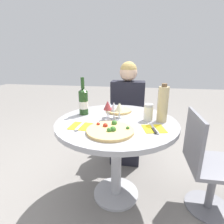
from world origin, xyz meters
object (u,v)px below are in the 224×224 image
(chair_empty_side, at_px, (207,166))
(chair_behind_diner, at_px, (127,122))
(dining_table, at_px, (116,135))
(pizza_large, at_px, (110,130))
(seated_diner, at_px, (127,116))
(wine_bottle, at_px, (83,101))
(tall_carafe, at_px, (163,104))

(chair_empty_side, bearing_deg, chair_behind_diner, -140.92)
(dining_table, height_order, pizza_large, pizza_large)
(seated_diner, distance_m, pizza_large, 0.95)
(pizza_large, height_order, wine_bottle, wine_bottle)
(wine_bottle, relative_size, tall_carafe, 1.09)
(dining_table, xyz_separation_m, chair_empty_side, (0.73, -0.02, -0.20))
(chair_behind_diner, bearing_deg, pizza_large, 87.57)
(seated_diner, bearing_deg, pizza_large, 87.22)
(dining_table, bearing_deg, seated_diner, 87.32)
(dining_table, height_order, wine_bottle, wine_bottle)
(dining_table, distance_m, seated_diner, 0.70)
(chair_behind_diner, distance_m, pizza_large, 1.11)
(pizza_large, bearing_deg, chair_behind_diner, 87.57)
(dining_table, distance_m, chair_behind_diner, 0.86)
(chair_empty_side, distance_m, pizza_large, 0.84)
(dining_table, xyz_separation_m, tall_carafe, (0.35, 0.04, 0.27))
(chair_behind_diner, bearing_deg, dining_table, 87.75)
(chair_behind_diner, xyz_separation_m, pizza_large, (-0.04, -1.06, 0.34))
(dining_table, height_order, chair_behind_diner, chair_behind_diner)
(chair_behind_diner, height_order, tall_carafe, tall_carafe)
(pizza_large, distance_m, wine_bottle, 0.47)
(dining_table, relative_size, pizza_large, 2.96)
(pizza_large, xyz_separation_m, wine_bottle, (-0.30, 0.35, 0.11))
(wine_bottle, bearing_deg, tall_carafe, -6.84)
(dining_table, bearing_deg, pizza_large, -93.08)
(chair_empty_side, height_order, wine_bottle, wine_bottle)
(chair_empty_side, xyz_separation_m, pizza_large, (-0.74, -0.20, 0.34))
(chair_empty_side, height_order, pizza_large, chair_empty_side)
(dining_table, xyz_separation_m, wine_bottle, (-0.31, 0.12, 0.24))
(dining_table, distance_m, chair_empty_side, 0.75)
(pizza_large, bearing_deg, seated_diner, 87.22)
(chair_behind_diner, bearing_deg, chair_empty_side, 129.08)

